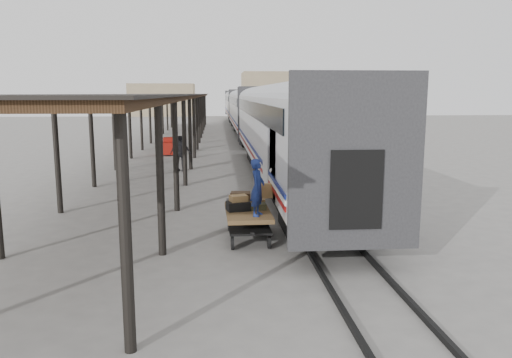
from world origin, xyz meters
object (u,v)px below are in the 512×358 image
at_px(porter, 258,187).
at_px(pedestrian, 181,154).
at_px(luggage_tug, 169,147).
at_px(baggage_cart, 248,217).

bearing_deg(porter, pedestrian, 32.16).
distance_m(porter, pedestrian, 14.06).
relative_size(luggage_tug, pedestrian, 0.72).
height_order(baggage_cart, luggage_tug, luggage_tug).
bearing_deg(luggage_tug, pedestrian, -76.68).
bearing_deg(pedestrian, luggage_tug, -70.54).
bearing_deg(baggage_cart, porter, -71.96).
xyz_separation_m(baggage_cart, pedestrian, (-2.82, 13.06, 0.32)).
bearing_deg(porter, baggage_cart, 38.69).
bearing_deg(baggage_cart, luggage_tug, 100.42).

